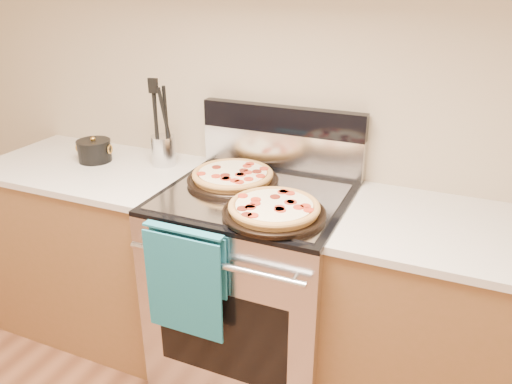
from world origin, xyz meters
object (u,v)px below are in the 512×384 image
at_px(range_body, 255,290).
at_px(saucepan, 95,152).
at_px(utensil_crock, 163,150).
at_px(pepperoni_pizza_front, 274,209).
at_px(pepperoni_pizza_back, 233,177).

bearing_deg(range_body, saucepan, 174.41).
bearing_deg(saucepan, utensil_crock, 14.94).
bearing_deg(pepperoni_pizza_front, saucepan, 166.44).
bearing_deg(pepperoni_pizza_front, pepperoni_pizza_back, 140.44).
height_order(pepperoni_pizza_back, saucepan, saucepan).
relative_size(range_body, pepperoni_pizza_back, 2.30).
xyz_separation_m(pepperoni_pizza_back, pepperoni_pizza_front, (0.28, -0.23, -0.00)).
distance_m(pepperoni_pizza_front, utensil_crock, 0.78).
bearing_deg(pepperoni_pizza_back, saucepan, 178.69).
bearing_deg(utensil_crock, pepperoni_pizza_back, -14.42).
bearing_deg(utensil_crock, pepperoni_pizza_front, -25.94).
relative_size(range_body, utensil_crock, 6.29).
relative_size(range_body, saucepan, 5.69).
xyz_separation_m(range_body, pepperoni_pizza_back, (-0.13, 0.07, 0.50)).
xyz_separation_m(range_body, saucepan, (-0.89, 0.09, 0.51)).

